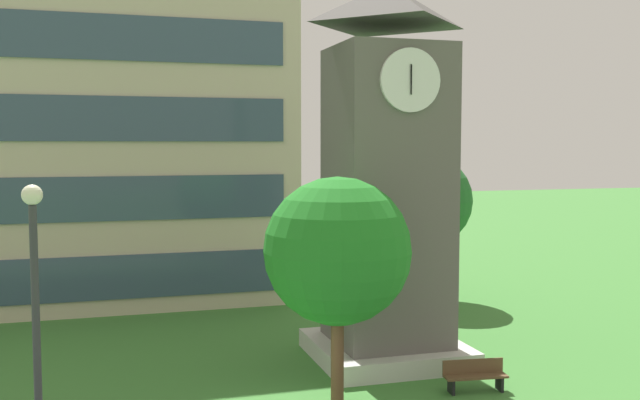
{
  "coord_description": "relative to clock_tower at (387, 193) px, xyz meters",
  "views": [
    {
      "loc": [
        -4.77,
        -16.9,
        6.98
      ],
      "look_at": [
        1.94,
        5.66,
        5.16
      ],
      "focal_mm": 40.64,
      "sensor_mm": 36.0,
      "label": 1
    }
  ],
  "objects": [
    {
      "name": "office_building",
      "position": [
        -10.66,
        15.01,
        2.58
      ],
      "size": [
        20.26,
        12.95,
        16.0
      ],
      "color": "beige",
      "rests_on": "ground"
    },
    {
      "name": "clock_tower",
      "position": [
        0.0,
        0.0,
        0.0
      ],
      "size": [
        4.63,
        4.63,
        12.01
      ],
      "color": "#605B56",
      "rests_on": "ground"
    },
    {
      "name": "park_bench",
      "position": [
        1.24,
        -3.63,
        -4.96
      ],
      "size": [
        1.84,
        0.69,
        0.88
      ],
      "color": "brown",
      "rests_on": "ground"
    },
    {
      "name": "street_lamp",
      "position": [
        -9.88,
        -8.16,
        -1.56
      ],
      "size": [
        0.36,
        0.36,
        6.29
      ],
      "color": "#333338",
      "rests_on": "ground"
    },
    {
      "name": "tree_streetside",
      "position": [
        5.05,
        8.0,
        -0.97
      ],
      "size": [
        4.18,
        4.18,
        6.56
      ],
      "color": "#513823",
      "rests_on": "ground"
    },
    {
      "name": "tree_by_building",
      "position": [
        -2.79,
        -3.46,
        -1.28
      ],
      "size": [
        3.95,
        3.95,
        6.14
      ],
      "color": "#513823",
      "rests_on": "ground"
    }
  ]
}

